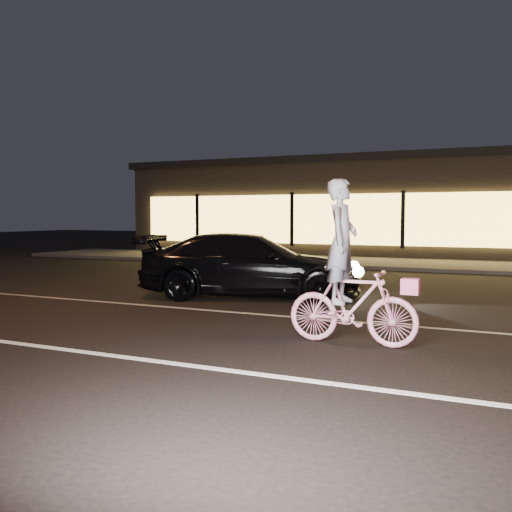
% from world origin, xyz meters
% --- Properties ---
extents(ground, '(90.00, 90.00, 0.00)m').
position_xyz_m(ground, '(0.00, 0.00, 0.00)').
color(ground, black).
rests_on(ground, ground).
extents(lane_stripe_near, '(60.00, 0.12, 0.01)m').
position_xyz_m(lane_stripe_near, '(0.00, -1.50, 0.00)').
color(lane_stripe_near, silver).
rests_on(lane_stripe_near, ground).
extents(lane_stripe_far, '(60.00, 0.10, 0.01)m').
position_xyz_m(lane_stripe_far, '(0.00, 2.00, 0.00)').
color(lane_stripe_far, gray).
rests_on(lane_stripe_far, ground).
extents(sidewalk, '(30.00, 4.00, 0.12)m').
position_xyz_m(sidewalk, '(0.00, 13.00, 0.06)').
color(sidewalk, '#383533').
rests_on(sidewalk, ground).
extents(storefront, '(25.40, 8.42, 4.20)m').
position_xyz_m(storefront, '(0.00, 18.97, 2.15)').
color(storefront, black).
rests_on(storefront, ground).
extents(cyclist, '(1.80, 0.62, 2.26)m').
position_xyz_m(cyclist, '(1.90, 0.36, 0.80)').
color(cyclist, '#FF3D76').
rests_on(cyclist, ground).
extents(sedan, '(5.10, 3.33, 1.37)m').
position_xyz_m(sedan, '(-1.28, 3.94, 0.69)').
color(sedan, black).
rests_on(sedan, ground).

